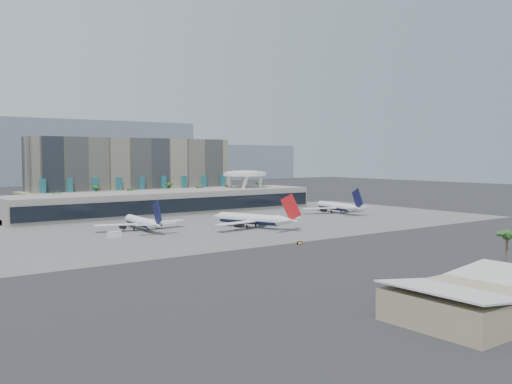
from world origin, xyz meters
TOP-DOWN VIEW (x-y plane):
  - ground at (0.00, 0.00)m, footprint 900.00×900.00m
  - apron_pad at (0.00, 55.00)m, footprint 260.00×130.00m
  - mountain_ridge at (27.88, 470.00)m, footprint 680.00×60.00m
  - hotel at (10.00, 174.41)m, footprint 140.00×30.00m
  - terminal at (0.00, 109.84)m, footprint 170.00×32.50m
  - saucer_structure at (55.00, 116.00)m, footprint 26.00×26.00m
  - palm_row at (7.00, 145.00)m, footprint 157.80×2.80m
  - hangar_left at (-45.00, -102.00)m, footprint 36.65×22.60m
  - airliner_left at (-41.93, 54.13)m, footprint 39.01×40.28m
  - airliner_centre at (-0.36, 32.93)m, footprint 41.37×42.73m
  - airliner_right at (73.90, 56.97)m, footprint 40.05×41.51m
  - service_vehicle_a at (-59.46, 40.81)m, footprint 4.93×2.43m
  - service_vehicle_b at (-5.90, 36.16)m, footprint 4.02×2.56m
  - taxiway_sign at (-14.43, -13.61)m, footprint 2.41×0.50m
  - near_palm_a at (-5.03, -84.01)m, footprint 6.00×6.00m

SIDE VIEW (x-z plane):
  - ground at x=0.00m, z-range 0.00..0.00m
  - apron_pad at x=0.00m, z-range 0.00..0.06m
  - taxiway_sign at x=-14.43m, z-range -0.01..1.08m
  - service_vehicle_b at x=-5.90m, z-range 0.00..1.97m
  - service_vehicle_a at x=-59.46m, z-range 0.00..2.40m
  - hangar_left at x=-45.00m, z-range -0.58..6.98m
  - airliner_left at x=-41.93m, z-range -3.45..10.46m
  - airliner_right at x=73.90m, z-range -3.56..10.82m
  - airliner_centre at x=-0.36m, z-range -3.82..11.61m
  - terminal at x=0.00m, z-range -0.73..13.77m
  - near_palm_a at x=-5.03m, z-range 3.12..15.01m
  - palm_row at x=7.00m, z-range 3.95..17.05m
  - hotel at x=10.00m, z-range -4.19..37.81m
  - saucer_structure at x=55.00m, z-range 7.51..29.40m
  - mountain_ridge at x=27.88m, z-range -5.11..64.89m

